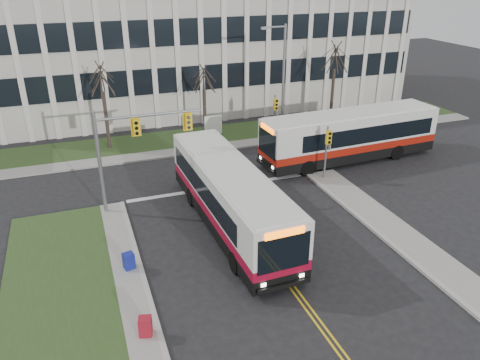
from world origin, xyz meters
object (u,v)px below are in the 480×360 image
directory_sign (213,125)px  bus_main (230,198)px  bus_cross (350,137)px  newspaper_box_red (146,328)px  streetlight (282,75)px  newspaper_box_blue (129,262)px

directory_sign → bus_main: bearing=-103.3°
bus_cross → newspaper_box_red: size_ratio=14.31×
newspaper_box_red → streetlight: bearing=68.5°
newspaper_box_blue → streetlight: bearing=32.7°
directory_sign → newspaper_box_red: directory_sign is taller
bus_cross → bus_main: bearing=-64.3°
newspaper_box_blue → directory_sign: bearing=47.5°
bus_main → streetlight: bearing=53.9°
newspaper_box_blue → bus_main: bearing=8.2°
newspaper_box_red → bus_cross: bearing=52.4°
directory_sign → bus_main: bus_main is taller
streetlight → newspaper_box_red: size_ratio=9.68×
bus_main → bus_cross: (11.50, 6.29, 0.06)m
bus_main → newspaper_box_blue: 6.49m
streetlight → newspaper_box_blue: 21.84m
bus_cross → newspaper_box_blue: bus_cross is taller
directory_sign → bus_cross: bearing=-44.6°
streetlight → bus_main: size_ratio=0.70×
directory_sign → newspaper_box_blue: directory_sign is taller
newspaper_box_red → bus_main: bearing=65.0°
newspaper_box_blue → newspaper_box_red: same height
bus_cross → directory_sign: bearing=-137.6°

